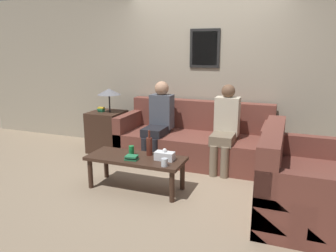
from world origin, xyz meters
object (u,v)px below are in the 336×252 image
(wine_bottle, at_px, (149,146))
(person_right, at_px, (225,125))
(person_left, at_px, (159,119))
(coffee_table, at_px, (136,161))
(drinking_glass, at_px, (164,162))
(couch_main, at_px, (195,141))
(couch_side, at_px, (301,186))

(wine_bottle, height_order, person_right, person_right)
(wine_bottle, xyz_separation_m, person_left, (-0.28, 0.99, 0.12))
(coffee_table, distance_m, person_right, 1.42)
(coffee_table, distance_m, person_left, 1.16)
(coffee_table, distance_m, drinking_glass, 0.49)
(couch_main, relative_size, person_left, 1.89)
(person_left, bearing_deg, person_right, -1.67)
(person_left, height_order, person_right, person_left)
(wine_bottle, xyz_separation_m, drinking_glass, (0.32, -0.30, -0.07))
(couch_side, height_order, drinking_glass, couch_side)
(wine_bottle, bearing_deg, coffee_table, -135.60)
(coffee_table, xyz_separation_m, person_right, (0.88, 1.08, 0.29))
(couch_side, distance_m, wine_bottle, 1.78)
(couch_main, distance_m, person_right, 0.63)
(couch_side, distance_m, person_right, 1.47)
(drinking_glass, bearing_deg, coffee_table, 158.89)
(coffee_table, bearing_deg, person_right, 51.03)
(coffee_table, height_order, person_right, person_right)
(couch_main, xyz_separation_m, person_right, (0.50, -0.20, 0.34))
(couch_main, relative_size, couch_side, 1.57)
(couch_side, distance_m, person_left, 2.32)
(couch_side, xyz_separation_m, drinking_glass, (-1.44, -0.24, 0.15))
(person_left, bearing_deg, wine_bottle, -74.10)
(drinking_glass, height_order, person_right, person_right)
(couch_main, relative_size, drinking_glass, 25.06)
(coffee_table, xyz_separation_m, wine_bottle, (0.13, 0.12, 0.18))
(person_right, bearing_deg, coffee_table, -128.97)
(coffee_table, relative_size, wine_bottle, 3.81)
(wine_bottle, bearing_deg, person_right, 52.00)
(couch_main, distance_m, couch_side, 1.94)
(wine_bottle, relative_size, drinking_glass, 3.45)
(coffee_table, bearing_deg, couch_main, 73.50)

